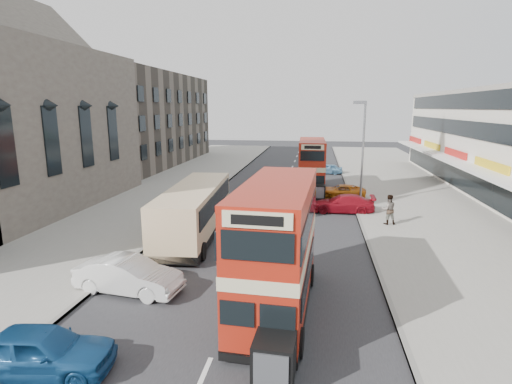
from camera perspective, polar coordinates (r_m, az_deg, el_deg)
The scene contains 18 objects.
ground at distance 16.03m, azimuth -3.56°, elevation -16.51°, with size 160.00×160.00×0.00m, color #28282B.
road_surface at distance 34.75m, azimuth 3.37°, elevation -0.73°, with size 12.00×90.00×0.01m, color #28282B.
pavement_right at distance 35.74m, azimuth 22.90°, elevation -1.20°, with size 12.00×90.00×0.15m, color gray.
pavement_left at distance 37.73m, azimuth -15.09°, elevation -0.00°, with size 12.00×90.00×0.15m, color gray.
kerb_left at distance 35.79m, azimuth -6.40°, elevation -0.30°, with size 0.20×90.00×0.16m, color gray.
kerb_right at distance 34.73m, azimuth 13.44°, elevation -0.93°, with size 0.20×90.00×0.16m, color gray.
brick_terrace at distance 57.53m, azimuth -17.46°, elevation 9.81°, with size 14.00×28.00×12.00m, color #66594C.
street_lamp at distance 32.08m, azimuth 14.89°, elevation 6.47°, with size 1.00×0.20×8.12m.
bus_main at distance 15.04m, azimuth 3.00°, elevation -7.89°, with size 2.78×8.84×4.81m.
bus_second at distance 37.10m, azimuth 7.94°, elevation 3.77°, with size 2.46×8.36×4.59m.
coach at distance 24.37m, azimuth -8.72°, elevation -2.39°, with size 3.42×10.71×2.80m.
car_left_near at distance 13.98m, azimuth -28.38°, elevation -19.25°, with size 1.70×4.24×1.44m, color navy.
car_left_front at distance 17.92m, azimuth -17.69°, elevation -11.25°, with size 1.58×4.53×1.49m, color silver.
car_right_a at distance 30.27m, azimuth 12.28°, elevation -1.62°, with size 1.86×4.58×1.33m, color maroon.
car_right_b at distance 35.09m, azimuth 12.05°, elevation 0.10°, with size 1.90×4.12×1.15m, color orange.
car_right_c at distance 47.57m, azimuth 10.18°, elevation 3.26°, with size 1.38×3.42×1.17m, color #5A8FB4.
pedestrian_near at distance 27.41m, azimuth 18.36°, elevation -2.35°, with size 0.73×0.50×1.99m, color gray.
cyclist at distance 36.98m, azimuth 9.16°, elevation 1.00°, with size 0.74×1.95×2.10m.
Camera 1 is at (3.05, -13.76, 7.64)m, focal length 28.08 mm.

